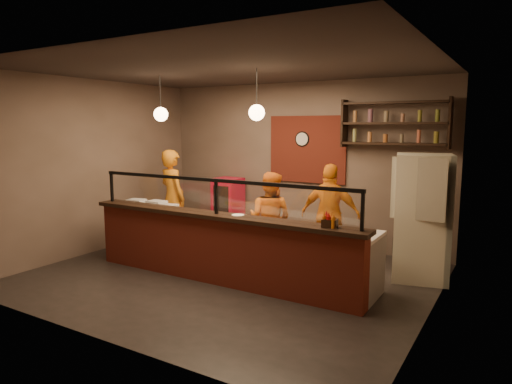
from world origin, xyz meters
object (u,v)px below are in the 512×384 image
Objects in this scene: cook_left at (173,198)px; condiment_caddy at (330,223)px; cook_mid at (270,219)px; pizza_dough at (253,219)px; red_cooler at (228,208)px; pepper_mill at (362,221)px; fridge at (422,218)px; wall_clock at (302,139)px; cook_right at (330,215)px.

cook_left reaches higher than condiment_caddy.
cook_mid is 0.61m from pizza_dough.
cook_left is 1.50× the size of red_cooler.
cook_mid is 1.26× the size of red_cooler.
pepper_mill is at bearing -15.06° from pizza_dough.
condiment_caddy is (3.84, -1.36, 0.16)m from cook_left.
cook_left is 4.67m from fridge.
fridge reaches higher than pepper_mill.
fridge is at bearing 65.01° from condiment_caddy.
pizza_dough is 2.39× the size of condiment_caddy.
cook_left is 9.81× the size of condiment_caddy.
cook_left is (-2.15, -1.39, -1.15)m from wall_clock.
cook_mid is 0.92× the size of cook_right.
cook_mid is at bearing -84.03° from wall_clock.
cook_mid is 2.26m from pepper_mill.
cook_right is 3.75× the size of pizza_dough.
cook_left is at bearing 160.51° from condiment_caddy.
fridge is 8.52× the size of pepper_mill.
red_cooler is 4.42m from pepper_mill.
fridge is at bearing -6.93° from red_cooler.
cook_mid is 1.94m from condiment_caddy.
cook_right is 1.43m from pizza_dough.
pepper_mill is at bearing -52.23° from wall_clock.
fridge is 1.53× the size of red_cooler.
cook_mid is at bearing 150.09° from pepper_mill.
cook_right is (3.17, 0.36, -0.08)m from cook_left.
cook_mid reaches higher than pizza_dough.
red_cooler is at bearing -168.81° from wall_clock.
wall_clock is at bearing 127.77° from pepper_mill.
fridge is 1.92m from condiment_caddy.
fridge is at bearing -169.03° from cook_mid.
fridge reaches higher than cook_left.
cook_left is at bearing -0.67° from cook_right.
condiment_caddy is (-0.81, -1.74, 0.15)m from fridge.
pepper_mill is at bearing -30.28° from red_cooler.
cook_mid reaches higher than red_cooler.
cook_right is 1.86m from condiment_caddy.
wall_clock is at bearing -52.47° from cook_right.
cook_mid is 7.03× the size of pepper_mill.
cook_right is at bearing -45.28° from wall_clock.
cook_left is 1.19× the size of cook_mid.
condiment_caddy reaches higher than pizza_dough.
cook_right is at bearing 122.72° from pepper_mill.
wall_clock reaches higher than condiment_caddy.
cook_left is at bearing -8.09° from cook_mid.
condiment_caddy is at bearing 179.71° from cook_left.
cook_left is 8.35× the size of pepper_mill.
red_cooler is (-2.59, 0.72, -0.23)m from cook_right.
cook_mid reaches higher than pepper_mill.
fridge is 2.59m from pizza_dough.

